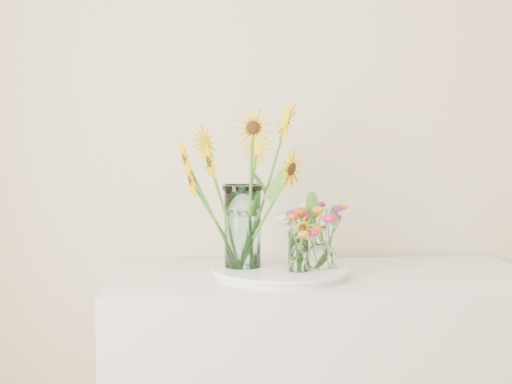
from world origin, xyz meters
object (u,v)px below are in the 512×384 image
(tray, at_px, (280,272))
(mason_jar, at_px, (243,226))
(small_vase_c, at_px, (297,249))
(small_vase_a, at_px, (299,256))
(small_vase_b, at_px, (321,247))

(tray, xyz_separation_m, mason_jar, (-0.12, 0.01, 0.15))
(mason_jar, distance_m, small_vase_c, 0.21)
(small_vase_c, bearing_deg, mason_jar, -163.34)
(tray, relative_size, small_vase_c, 3.97)
(mason_jar, distance_m, small_vase_a, 0.21)
(tray, bearing_deg, mason_jar, 173.37)
(small_vase_c, bearing_deg, small_vase_b, -51.32)
(tray, height_order, small_vase_b, small_vase_b)
(mason_jar, xyz_separation_m, small_vase_b, (0.25, -0.03, -0.07))
(small_vase_a, bearing_deg, mason_jar, 152.85)
(tray, bearing_deg, small_vase_c, 47.01)
(small_vase_a, bearing_deg, small_vase_b, 36.85)
(small_vase_c, bearing_deg, tray, -132.99)
(small_vase_a, relative_size, small_vase_b, 0.75)
(small_vase_a, bearing_deg, small_vase_c, 84.05)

